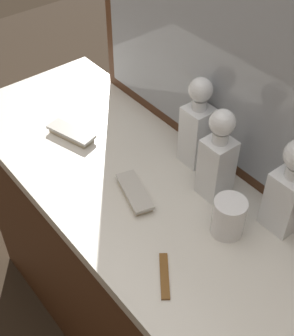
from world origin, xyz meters
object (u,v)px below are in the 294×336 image
Objects in this scene: silver_brush_center at (134,192)px; tortoiseshell_comb at (164,276)px; crystal_decanter_rear at (197,130)px; silver_brush_front at (71,133)px; crystal_decanter_front at (289,194)px; crystal_decanter_left at (217,162)px; crystal_tumbler_rear at (228,218)px.

silver_brush_center is 1.47× the size of tortoiseshell_comb.
crystal_decanter_rear is 0.40m from silver_brush_front.
silver_brush_front is at bearing -160.03° from crystal_decanter_front.
silver_brush_center is at bearing -88.56° from crystal_decanter_rear.
crystal_decanter_rear reaches higher than tortoiseshell_comb.
crystal_decanter_left is 0.33m from tortoiseshell_comb.
crystal_decanter_front is 1.66× the size of silver_brush_center.
crystal_decanter_rear is 0.28m from crystal_tumbler_rear.
tortoiseshell_comb is (0.26, -0.33, -0.11)m from crystal_decanter_rear.
silver_brush_center is (-0.24, -0.11, -0.04)m from crystal_tumbler_rear.
silver_brush_front is at bearing -158.68° from crystal_decanter_left.
crystal_decanter_rear is (-0.32, -0.00, 0.00)m from crystal_decanter_front.
silver_brush_center is (-0.31, -0.23, -0.10)m from crystal_decanter_front.
crystal_tumbler_rear is at bearing -118.59° from crystal_decanter_front.
tortoiseshell_comb is at bearing -100.49° from crystal_decanter_front.
crystal_decanter_rear reaches higher than crystal_decanter_front.
tortoiseshell_comb is at bearing -52.51° from crystal_decanter_rear.
crystal_decanter_left is at bearing 55.11° from silver_brush_center.
silver_brush_front is 0.33m from silver_brush_center.
silver_brush_center is 0.27m from tortoiseshell_comb.
crystal_tumbler_rear is 0.22m from tortoiseshell_comb.
silver_brush_center is (-0.12, -0.18, -0.10)m from crystal_decanter_left.
crystal_decanter_rear is at bearing 127.49° from tortoiseshell_comb.
crystal_decanter_left is at bearing -21.57° from crystal_decanter_rear.
crystal_decanter_rear is 1.70× the size of silver_brush_center.
silver_brush_center is at bearing -143.09° from crystal_decanter_front.
crystal_decanter_rear is at bearing -179.12° from crystal_decanter_front.
crystal_decanter_rear is at bearing 153.98° from crystal_tumbler_rear.
tortoiseshell_comb is (0.58, -0.11, -0.01)m from silver_brush_front.
crystal_decanter_left is at bearing 149.47° from crystal_tumbler_rear.
crystal_decanter_rear reaches higher than silver_brush_front.
silver_brush_front reaches higher than tortoiseshell_comb.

